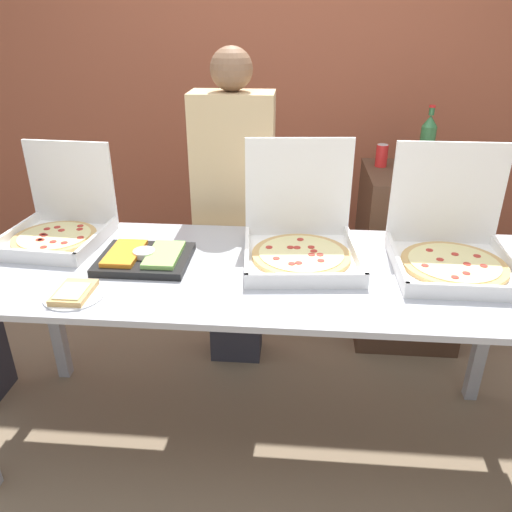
{
  "coord_description": "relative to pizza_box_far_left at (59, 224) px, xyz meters",
  "views": [
    {
      "loc": [
        0.14,
        -1.74,
        1.8
      ],
      "look_at": [
        0.0,
        0.0,
        0.95
      ],
      "focal_mm": 35.0,
      "sensor_mm": 36.0,
      "label": 1
    }
  ],
  "objects": [
    {
      "name": "ground_plane",
      "position": [
        0.88,
        -0.2,
        -0.97
      ],
      "size": [
        16.0,
        16.0,
        0.0
      ],
      "primitive_type": "plane",
      "color": "#847056"
    },
    {
      "name": "brick_wall_behind",
      "position": [
        0.88,
        1.5,
        0.43
      ],
      "size": [
        10.0,
        0.06,
        2.8
      ],
      "color": "#9E5138",
      "rests_on": "ground_plane"
    },
    {
      "name": "buffet_table",
      "position": [
        0.88,
        -0.2,
        -0.18
      ],
      "size": [
        2.28,
        0.83,
        0.9
      ],
      "color": "#A8AAB2",
      "rests_on": "ground_plane"
    },
    {
      "name": "pizza_box_far_left",
      "position": [
        0.0,
        0.0,
        0.0
      ],
      "size": [
        0.43,
        0.44,
        0.4
      ],
      "rotation": [
        0.0,
        0.0,
        -0.07
      ],
      "color": "white",
      "rests_on": "buffet_table"
    },
    {
      "name": "pizza_box_near_right",
      "position": [
        1.06,
        -0.08,
        0.01
      ],
      "size": [
        0.49,
        0.51,
        0.45
      ],
      "rotation": [
        0.0,
        0.0,
        0.09
      ],
      "color": "white",
      "rests_on": "buffet_table"
    },
    {
      "name": "pizza_box_far_right",
      "position": [
        1.65,
        -0.11,
        0.01
      ],
      "size": [
        0.45,
        0.47,
        0.45
      ],
      "rotation": [
        0.0,
        0.0,
        -0.0
      ],
      "color": "white",
      "rests_on": "buffet_table"
    },
    {
      "name": "paper_plate_front_right",
      "position": [
        0.26,
        -0.48,
        -0.06
      ],
      "size": [
        0.21,
        0.21,
        0.03
      ],
      "color": "white",
      "rests_on": "buffet_table"
    },
    {
      "name": "veggie_tray",
      "position": [
        0.43,
        -0.2,
        -0.05
      ],
      "size": [
        0.36,
        0.29,
        0.05
      ],
      "color": "black",
      "rests_on": "buffet_table"
    },
    {
      "name": "sideboard_podium",
      "position": [
        1.71,
        0.76,
        -0.46
      ],
      "size": [
        0.59,
        0.55,
        1.03
      ],
      "color": "#4C3323",
      "rests_on": "ground_plane"
    },
    {
      "name": "soda_bottle",
      "position": [
        1.73,
        0.83,
        0.2
      ],
      "size": [
        0.08,
        0.08,
        0.34
      ],
      "color": "#2D6638",
      "rests_on": "sideboard_podium"
    },
    {
      "name": "soda_can_silver",
      "position": [
        1.84,
        0.72,
        0.12
      ],
      "size": [
        0.07,
        0.07,
        0.12
      ],
      "color": "silver",
      "rests_on": "sideboard_podium"
    },
    {
      "name": "soda_can_colored",
      "position": [
        1.5,
        0.86,
        0.12
      ],
      "size": [
        0.07,
        0.07,
        0.12
      ],
      "color": "red",
      "rests_on": "sideboard_podium"
    },
    {
      "name": "person_guest_cap",
      "position": [
        0.72,
        0.44,
        -0.1
      ],
      "size": [
        0.4,
        0.22,
        1.68
      ],
      "rotation": [
        0.0,
        0.0,
        3.14
      ],
      "color": "#2D2D38",
      "rests_on": "ground_plane"
    }
  ]
}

